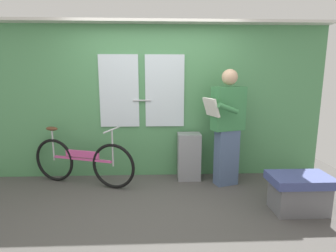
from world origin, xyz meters
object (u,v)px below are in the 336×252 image
at_px(bicycle_near_door, 82,161).
at_px(bench_seat_corner, 299,192).
at_px(passenger_reading_newspaper, 227,125).
at_px(trash_bin_by_wall, 189,156).

bearing_deg(bicycle_near_door, bench_seat_corner, 0.36).
bearing_deg(passenger_reading_newspaper, bench_seat_corner, 110.76).
distance_m(trash_bin_by_wall, bench_seat_corner, 1.60).
relative_size(bicycle_near_door, passenger_reading_newspaper, 0.94).
bearing_deg(passenger_reading_newspaper, bicycle_near_door, -19.28).
bearing_deg(bench_seat_corner, bicycle_near_door, 161.82).
relative_size(trash_bin_by_wall, bench_seat_corner, 1.04).
distance_m(bicycle_near_door, passenger_reading_newspaper, 2.18).
xyz_separation_m(passenger_reading_newspaper, bench_seat_corner, (0.66, -0.84, -0.65)).
xyz_separation_m(bicycle_near_door, trash_bin_by_wall, (1.60, 0.17, 0.01)).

